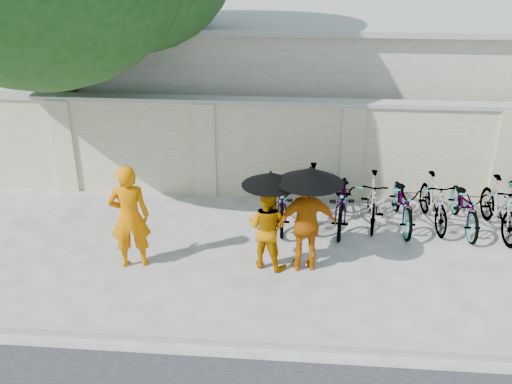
{
  "coord_description": "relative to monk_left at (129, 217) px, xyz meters",
  "views": [
    {
      "loc": [
        1.0,
        -7.85,
        5.08
      ],
      "look_at": [
        0.25,
        0.88,
        1.1
      ],
      "focal_mm": 40.0,
      "sensor_mm": 36.0,
      "label": 1
    }
  ],
  "objects": [
    {
      "name": "bike_7",
      "position": [
        6.39,
        1.7,
        -0.38
      ],
      "size": [
        0.64,
        1.74,
        1.03
      ],
      "primitive_type": "imported",
      "rotation": [
        0.0,
        0.0,
        0.09
      ],
      "color": "#9F9F9F",
      "rests_on": "ground"
    },
    {
      "name": "bike_5",
      "position": [
        5.26,
        1.92,
        -0.41
      ],
      "size": [
        0.63,
        1.66,
        0.97
      ],
      "primitive_type": "imported",
      "rotation": [
        0.0,
        0.0,
        0.11
      ],
      "color": "#9F9F9F",
      "rests_on": "ground"
    },
    {
      "name": "bike_1",
      "position": [
        2.99,
        1.92,
        -0.37
      ],
      "size": [
        0.5,
        1.76,
        1.06
      ],
      "primitive_type": "imported",
      "rotation": [
        0.0,
        0.0,
        0.0
      ],
      "color": "#9F9F9F",
      "rests_on": "ground"
    },
    {
      "name": "monk_left",
      "position": [
        0.0,
        0.0,
        0.0
      ],
      "size": [
        0.74,
        0.57,
        1.79
      ],
      "primitive_type": "imported",
      "rotation": [
        0.0,
        0.0,
        3.39
      ],
      "color": "orange",
      "rests_on": "ground"
    },
    {
      "name": "parasol_center",
      "position": [
        2.28,
        0.09,
        0.72
      ],
      "size": [
        0.91,
        0.91,
        0.91
      ],
      "color": "black",
      "rests_on": "ground"
    },
    {
      "name": "monk_right",
      "position": [
        2.87,
        0.13,
        -0.07
      ],
      "size": [
        1.01,
        0.56,
        1.64
      ],
      "primitive_type": "imported",
      "rotation": [
        0.0,
        0.0,
        3.31
      ],
      "color": "#BD5B08",
      "rests_on": "ground"
    },
    {
      "name": "building_behind",
      "position": [
        3.76,
        6.82,
        0.71
      ],
      "size": [
        14.0,
        6.0,
        3.2
      ],
      "primitive_type": "cube",
      "color": "beige",
      "rests_on": "ground"
    },
    {
      "name": "parasol_right",
      "position": [
        2.89,
        0.05,
        0.82
      ],
      "size": [
        1.05,
        1.05,
        0.91
      ],
      "color": "black",
      "rests_on": "ground"
    },
    {
      "name": "bike_0",
      "position": [
        2.42,
        1.76,
        -0.41
      ],
      "size": [
        0.72,
        1.86,
        0.96
      ],
      "primitive_type": "imported",
      "rotation": [
        0.0,
        0.0,
        0.05
      ],
      "color": "#9F9F9F",
      "rests_on": "ground"
    },
    {
      "name": "compound_wall",
      "position": [
        2.76,
        3.02,
        0.11
      ],
      "size": [
        20.0,
        0.3,
        2.0
      ],
      "primitive_type": "cube",
      "color": "beige",
      "rests_on": "ground"
    },
    {
      "name": "monk_center",
      "position": [
        2.23,
        0.17,
        -0.18
      ],
      "size": [
        0.84,
        0.75,
        1.43
      ],
      "primitive_type": "imported",
      "rotation": [
        0.0,
        0.0,
        2.77
      ],
      "color": "#B96C00",
      "rests_on": "ground"
    },
    {
      "name": "bike_4",
      "position": [
        4.69,
        1.86,
        -0.42
      ],
      "size": [
        0.69,
        1.83,
        0.95
      ],
      "primitive_type": "imported",
      "rotation": [
        0.0,
        0.0,
        0.03
      ],
      "color": "#9F9F9F",
      "rests_on": "ground"
    },
    {
      "name": "bike_6",
      "position": [
        5.83,
        1.83,
        -0.43
      ],
      "size": [
        0.67,
        1.78,
        0.92
      ],
      "primitive_type": "imported",
      "rotation": [
        0.0,
        0.0,
        0.03
      ],
      "color": "#9F9F9F",
      "rests_on": "ground"
    },
    {
      "name": "kerb",
      "position": [
        1.76,
        -1.88,
        -0.83
      ],
      "size": [
        40.0,
        0.16,
        0.12
      ],
      "primitive_type": "cube",
      "color": "#A1A19C",
      "rests_on": "ground"
    },
    {
      "name": "bike_3",
      "position": [
        4.12,
        1.87,
        -0.41
      ],
      "size": [
        0.59,
        1.65,
        0.97
      ],
      "primitive_type": "imported",
      "rotation": [
        0.0,
        0.0,
        -0.08
      ],
      "color": "#9F9F9F",
      "rests_on": "ground"
    },
    {
      "name": "ground",
      "position": [
        1.76,
        -0.18,
        -0.89
      ],
      "size": [
        80.0,
        80.0,
        0.0
      ],
      "primitive_type": "plane",
      "color": "silver"
    },
    {
      "name": "bike_2",
      "position": [
        3.56,
        1.78,
        -0.38
      ],
      "size": [
        0.87,
        2.02,
        1.03
      ],
      "primitive_type": "imported",
      "rotation": [
        0.0,
        0.0,
        -0.1
      ],
      "color": "#9F9F9F",
      "rests_on": "ground"
    }
  ]
}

